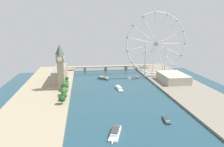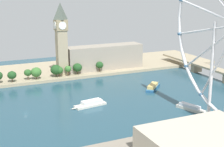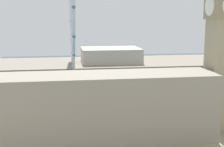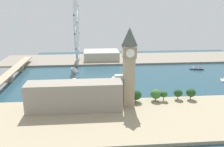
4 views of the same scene
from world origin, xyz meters
name	(u,v)px [view 2 (image 2 of 4)]	position (x,y,z in m)	size (l,w,h in m)	color
ground_plane	(26,113)	(0.00, 0.00, 0.00)	(417.93, 417.93, 0.00)	#234756
riverbank_left	(4,75)	(-123.96, 0.00, 1.50)	(90.00, 520.00, 3.00)	tan
clock_tower	(61,38)	(-94.90, 58.72, 43.75)	(13.54, 13.54, 78.33)	tan
parliament_block	(104,57)	(-102.42, 112.48, 16.90)	(22.00, 91.51, 27.81)	gray
tree_row_embankment	(48,71)	(-88.17, 40.52, 10.68)	(12.77, 120.81, 13.10)	#513823
riverside_hall	(202,145)	(119.56, 76.63, 10.81)	(46.70, 64.10, 15.62)	#BCB29E
tour_boat_1	(91,104)	(5.68, 52.98, 2.06)	(11.98, 32.73, 4.92)	beige
tour_boat_2	(191,108)	(49.27, 123.37, 2.00)	(29.32, 13.87, 4.65)	beige
tour_boat_4	(153,87)	(-14.39, 126.37, 2.24)	(26.98, 27.47, 5.30)	#235684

